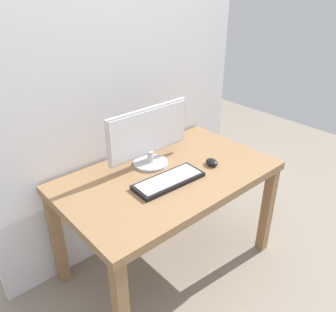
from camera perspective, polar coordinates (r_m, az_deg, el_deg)
ground_plane at (r=2.51m, az=0.03°, el=-17.27°), size 6.00×6.00×0.00m
wall_back at (r=2.12m, az=-8.19°, el=20.11°), size 1.91×0.04×3.00m
desk at (r=2.10m, az=0.03°, el=-4.98°), size 1.31×0.78×0.73m
monitor at (r=2.08m, az=-3.18°, el=3.40°), size 0.59×0.22×0.37m
keyboard_primary at (r=1.96m, az=0.11°, el=-4.14°), size 0.43×0.18×0.03m
mouse at (r=2.16m, az=7.34°, el=-1.05°), size 0.09×0.11×0.04m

